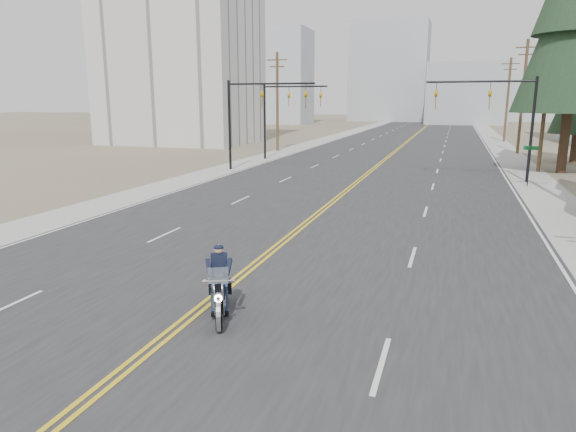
# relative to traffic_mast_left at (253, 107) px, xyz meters

# --- Properties ---
(road) EXTENTS (20.00, 200.00, 0.01)m
(road) POSITION_rel_traffic_mast_left_xyz_m (8.98, 38.00, -4.93)
(road) COLOR #303033
(road) RESTS_ON ground
(sidewalk_left) EXTENTS (3.00, 200.00, 0.01)m
(sidewalk_left) POSITION_rel_traffic_mast_left_xyz_m (-2.52, 38.00, -4.93)
(sidewalk_left) COLOR #A5A5A0
(sidewalk_left) RESTS_ON ground
(sidewalk_right) EXTENTS (3.00, 200.00, 0.01)m
(sidewalk_right) POSITION_rel_traffic_mast_left_xyz_m (20.48, 38.00, -4.93)
(sidewalk_right) COLOR #A5A5A0
(sidewalk_right) RESTS_ON ground
(traffic_mast_left) EXTENTS (7.10, 0.26, 7.00)m
(traffic_mast_left) POSITION_rel_traffic_mast_left_xyz_m (0.00, 0.00, 0.00)
(traffic_mast_left) COLOR black
(traffic_mast_left) RESTS_ON ground
(traffic_mast_right) EXTENTS (7.10, 0.26, 7.00)m
(traffic_mast_right) POSITION_rel_traffic_mast_left_xyz_m (17.95, 0.00, 0.00)
(traffic_mast_right) COLOR black
(traffic_mast_right) RESTS_ON ground
(traffic_mast_far) EXTENTS (6.10, 0.26, 7.00)m
(traffic_mast_far) POSITION_rel_traffic_mast_left_xyz_m (-0.33, 8.00, -0.06)
(traffic_mast_far) COLOR black
(traffic_mast_far) RESTS_ON ground
(street_sign) EXTENTS (0.90, 0.06, 2.62)m
(street_sign) POSITION_rel_traffic_mast_left_xyz_m (19.78, -2.00, -3.13)
(street_sign) COLOR black
(street_sign) RESTS_ON ground
(utility_pole_c) EXTENTS (2.20, 0.30, 11.00)m
(utility_pole_c) POSITION_rel_traffic_mast_left_xyz_m (21.48, 6.00, 0.79)
(utility_pole_c) COLOR brown
(utility_pole_c) RESTS_ON ground
(utility_pole_d) EXTENTS (2.20, 0.30, 11.50)m
(utility_pole_d) POSITION_rel_traffic_mast_left_xyz_m (21.48, 21.00, 1.05)
(utility_pole_d) COLOR brown
(utility_pole_d) RESTS_ON ground
(utility_pole_e) EXTENTS (2.20, 0.30, 11.00)m
(utility_pole_e) POSITION_rel_traffic_mast_left_xyz_m (21.48, 38.00, 0.79)
(utility_pole_e) COLOR brown
(utility_pole_e) RESTS_ON ground
(utility_pole_left) EXTENTS (2.20, 0.30, 10.50)m
(utility_pole_left) POSITION_rel_traffic_mast_left_xyz_m (-3.52, 16.00, 0.54)
(utility_pole_left) COLOR brown
(utility_pole_left) RESTS_ON ground
(apartment_block) EXTENTS (18.00, 14.00, 30.00)m
(apartment_block) POSITION_rel_traffic_mast_left_xyz_m (-19.02, 23.00, 10.06)
(apartment_block) COLOR silver
(apartment_block) RESTS_ON ground
(haze_bldg_a) EXTENTS (14.00, 12.00, 22.00)m
(haze_bldg_a) POSITION_rel_traffic_mast_left_xyz_m (-26.02, 83.00, 6.06)
(haze_bldg_a) COLOR #B7BCC6
(haze_bldg_a) RESTS_ON ground
(haze_bldg_b) EXTENTS (18.00, 14.00, 14.00)m
(haze_bldg_b) POSITION_rel_traffic_mast_left_xyz_m (16.98, 93.00, 2.06)
(haze_bldg_b) COLOR #ADB2B7
(haze_bldg_b) RESTS_ON ground
(haze_bldg_d) EXTENTS (20.00, 15.00, 26.00)m
(haze_bldg_d) POSITION_rel_traffic_mast_left_xyz_m (-3.02, 108.00, 8.06)
(haze_bldg_d) COLOR #ADB2B7
(haze_bldg_d) RESTS_ON ground
(haze_bldg_e) EXTENTS (14.00, 14.00, 12.00)m
(haze_bldg_e) POSITION_rel_traffic_mast_left_xyz_m (33.98, 118.00, 1.06)
(haze_bldg_e) COLOR #B7BCC6
(haze_bldg_e) RESTS_ON ground
(haze_bldg_f) EXTENTS (12.00, 12.00, 16.00)m
(haze_bldg_f) POSITION_rel_traffic_mast_left_xyz_m (-41.02, 98.00, 3.06)
(haze_bldg_f) COLOR #ADB2B7
(haze_bldg_f) RESTS_ON ground
(motorcyclist) EXTENTS (1.87, 2.56, 1.84)m
(motorcyclist) POSITION_rel_traffic_mast_left_xyz_m (9.68, -26.74, -4.02)
(motorcyclist) COLOR black
(motorcyclist) RESTS_ON ground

